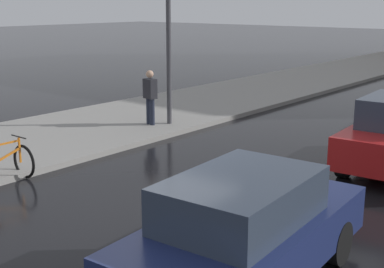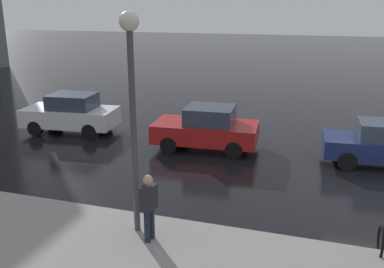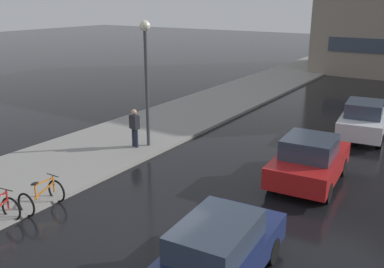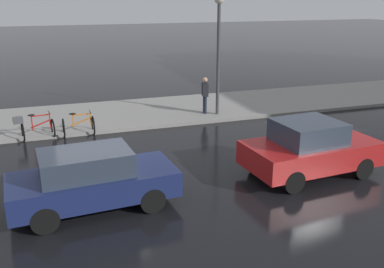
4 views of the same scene
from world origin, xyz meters
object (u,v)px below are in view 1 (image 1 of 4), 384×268
(car_navy, at_px, (245,230))
(streetlamp, at_px, (168,5))
(pedestrian, at_px, (150,96))
(bicycle_second, at_px, (1,166))

(car_navy, bearing_deg, streetlamp, 138.15)
(pedestrian, distance_m, streetlamp, 2.64)
(pedestrian, bearing_deg, car_navy, -38.33)
(car_navy, bearing_deg, bicycle_second, 178.47)
(car_navy, xyz_separation_m, pedestrian, (-7.17, 5.67, 0.20))
(bicycle_second, height_order, car_navy, car_navy)
(bicycle_second, distance_m, streetlamp, 6.79)
(car_navy, bearing_deg, pedestrian, 141.67)
(bicycle_second, bearing_deg, pedestrian, 101.34)
(bicycle_second, distance_m, car_navy, 6.08)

